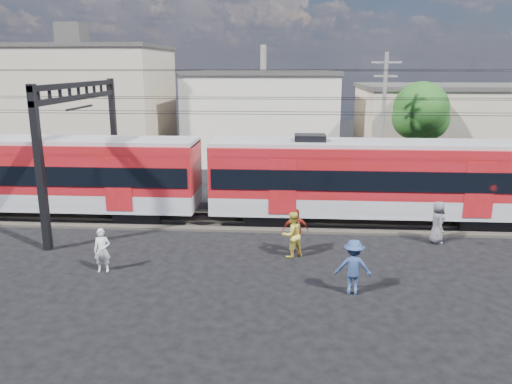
# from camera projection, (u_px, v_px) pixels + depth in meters

# --- Properties ---
(ground) EXTENTS (120.00, 120.00, 0.00)m
(ground) POSITION_uv_depth(u_px,v_px,m) (278.00, 292.00, 17.49)
(ground) COLOR black
(ground) RESTS_ON ground
(track_bed) EXTENTS (70.00, 3.40, 0.12)m
(track_bed) POSITION_uv_depth(u_px,v_px,m) (282.00, 221.00, 25.22)
(track_bed) COLOR #2D2823
(track_bed) RESTS_ON ground
(rail_near) EXTENTS (70.00, 0.12, 0.12)m
(rail_near) POSITION_uv_depth(u_px,v_px,m) (282.00, 224.00, 24.46)
(rail_near) COLOR #59544C
(rail_near) RESTS_ON track_bed
(rail_far) EXTENTS (70.00, 0.12, 0.12)m
(rail_far) POSITION_uv_depth(u_px,v_px,m) (282.00, 215.00, 25.91)
(rail_far) COLOR #59544C
(rail_far) RESTS_ON track_bed
(commuter_train) EXTENTS (50.30, 3.08, 4.17)m
(commuter_train) POSITION_uv_depth(u_px,v_px,m) (379.00, 178.00, 24.33)
(commuter_train) COLOR black
(commuter_train) RESTS_ON ground
(catenary) EXTENTS (70.00, 9.30, 7.52)m
(catenary) POSITION_uv_depth(u_px,v_px,m) (108.00, 119.00, 24.54)
(catenary) COLOR black
(catenary) RESTS_ON ground
(building_west) EXTENTS (14.28, 10.20, 9.30)m
(building_west) POSITION_uv_depth(u_px,v_px,m) (78.00, 104.00, 40.69)
(building_west) COLOR #BCA890
(building_west) RESTS_ON ground
(building_midwest) EXTENTS (12.24, 12.24, 7.30)m
(building_midwest) POSITION_uv_depth(u_px,v_px,m) (263.00, 114.00, 42.84)
(building_midwest) COLOR beige
(building_midwest) RESTS_ON ground
(building_mideast) EXTENTS (16.32, 10.20, 6.30)m
(building_mideast) POSITION_uv_depth(u_px,v_px,m) (465.00, 126.00, 39.00)
(building_mideast) COLOR #BCA890
(building_mideast) RESTS_ON ground
(utility_pole_mid) EXTENTS (1.80, 0.24, 8.50)m
(utility_pole_mid) POSITION_uv_depth(u_px,v_px,m) (383.00, 119.00, 30.49)
(utility_pole_mid) COLOR slate
(utility_pole_mid) RESTS_ON ground
(tree_near) EXTENTS (3.82, 3.64, 6.72)m
(tree_near) POSITION_uv_depth(u_px,v_px,m) (423.00, 113.00, 33.24)
(tree_near) COLOR #382619
(tree_near) RESTS_ON ground
(pedestrian_a) EXTENTS (0.68, 0.49, 1.71)m
(pedestrian_a) POSITION_uv_depth(u_px,v_px,m) (102.00, 250.00, 19.05)
(pedestrian_a) COLOR silver
(pedestrian_a) RESTS_ON ground
(pedestrian_b) EXTENTS (1.18, 1.12, 1.93)m
(pedestrian_b) POSITION_uv_depth(u_px,v_px,m) (292.00, 235.00, 20.49)
(pedestrian_b) COLOR gold
(pedestrian_b) RESTS_ON ground
(pedestrian_c) EXTENTS (1.32, 0.84, 1.96)m
(pedestrian_c) POSITION_uv_depth(u_px,v_px,m) (353.00, 267.00, 17.15)
(pedestrian_c) COLOR navy
(pedestrian_c) RESTS_ON ground
(pedestrian_d) EXTENTS (1.15, 0.54, 1.92)m
(pedestrian_d) POSITION_uv_depth(u_px,v_px,m) (295.00, 231.00, 20.98)
(pedestrian_d) COLOR maroon
(pedestrian_d) RESTS_ON ground
(pedestrian_e) EXTENTS (0.65, 0.96, 1.91)m
(pedestrian_e) POSITION_uv_depth(u_px,v_px,m) (437.00, 222.00, 22.12)
(pedestrian_e) COLOR #55555B
(pedestrian_e) RESTS_ON ground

